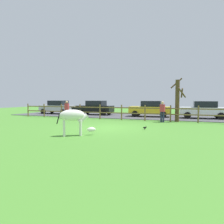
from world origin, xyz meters
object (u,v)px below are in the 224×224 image
(visitor_left_of_tree, at_px, (162,111))
(visitor_right_of_tree, at_px, (67,109))
(parked_car_white, at_px, (203,110))
(parked_car_yellow, at_px, (150,109))
(bare_tree, at_px, (178,100))
(parked_car_black, at_px, (95,108))
(parked_car_silver, at_px, (57,107))
(zebra, at_px, (74,117))
(crow_on_grass, at_px, (145,128))

(visitor_left_of_tree, bearing_deg, visitor_right_of_tree, -178.92)
(parked_car_white, bearing_deg, visitor_right_of_tree, -159.68)
(visitor_right_of_tree, bearing_deg, parked_car_yellow, 33.35)
(parked_car_yellow, distance_m, visitor_right_of_tree, 8.14)
(bare_tree, bearing_deg, parked_car_black, 157.35)
(parked_car_black, distance_m, visitor_right_of_tree, 4.83)
(parked_car_silver, height_order, visitor_right_of_tree, visitor_right_of_tree)
(bare_tree, distance_m, parked_car_black, 9.82)
(zebra, xyz_separation_m, visitor_left_of_tree, (3.30, 7.58, -0.02))
(visitor_left_of_tree, bearing_deg, parked_car_yellow, 112.14)
(parked_car_yellow, height_order, parked_car_black, same)
(zebra, distance_m, parked_car_black, 13.08)
(crow_on_grass, xyz_separation_m, parked_car_white, (3.53, 8.50, 0.72))
(crow_on_grass, bearing_deg, visitor_right_of_tree, 152.73)
(bare_tree, distance_m, visitor_right_of_tree, 9.70)
(zebra, height_order, parked_car_silver, parked_car_silver)
(bare_tree, height_order, parked_car_silver, bare_tree)
(zebra, distance_m, visitor_right_of_tree, 9.09)
(zebra, height_order, parked_car_white, parked_car_white)
(zebra, height_order, parked_car_black, parked_car_black)
(crow_on_grass, height_order, visitor_left_of_tree, visitor_left_of_tree)
(bare_tree, xyz_separation_m, parked_car_white, (2.04, 3.28, -0.92))
(crow_on_grass, bearing_deg, parked_car_yellow, 98.69)
(parked_car_white, xyz_separation_m, parked_car_black, (-11.06, 0.48, 0.00))
(parked_car_yellow, xyz_separation_m, parked_car_black, (-6.21, 0.32, 0.00))
(parked_car_yellow, bearing_deg, visitor_left_of_tree, -67.86)
(parked_car_yellow, xyz_separation_m, parked_car_white, (4.85, -0.16, 0.00))
(bare_tree, distance_m, crow_on_grass, 5.67)
(parked_car_silver, bearing_deg, bare_tree, -13.76)
(visitor_right_of_tree, bearing_deg, bare_tree, 6.13)
(bare_tree, distance_m, parked_car_white, 3.97)
(bare_tree, height_order, zebra, bare_tree)
(crow_on_grass, xyz_separation_m, visitor_right_of_tree, (-8.12, 4.19, 0.78))
(visitor_left_of_tree, bearing_deg, bare_tree, 39.54)
(zebra, xyz_separation_m, parked_car_black, (-4.67, 12.22, -0.08))
(bare_tree, xyz_separation_m, visitor_right_of_tree, (-9.61, -1.03, -0.86))
(zebra, bearing_deg, parked_car_silver, 128.55)
(crow_on_grass, relative_size, parked_car_black, 0.05)
(parked_car_black, distance_m, visitor_left_of_tree, 9.22)
(crow_on_grass, height_order, parked_car_black, parked_car_black)
(parked_car_black, xyz_separation_m, visitor_right_of_tree, (-0.59, -4.80, 0.06))
(parked_car_black, bearing_deg, crow_on_grass, -50.01)
(zebra, distance_m, visitor_left_of_tree, 8.27)
(crow_on_grass, xyz_separation_m, parked_car_silver, (-12.29, 8.59, 0.72))
(crow_on_grass, height_order, parked_car_silver, parked_car_silver)
(parked_car_silver, relative_size, parked_car_black, 1.00)
(zebra, xyz_separation_m, parked_car_silver, (-9.43, 11.83, -0.08))
(parked_car_silver, height_order, parked_car_black, same)
(zebra, height_order, visitor_right_of_tree, visitor_right_of_tree)
(zebra, xyz_separation_m, visitor_right_of_tree, (-5.25, 7.42, -0.02))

